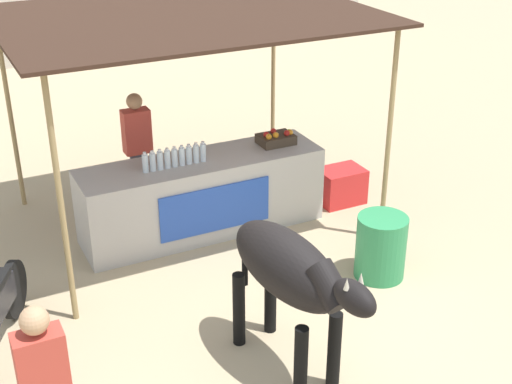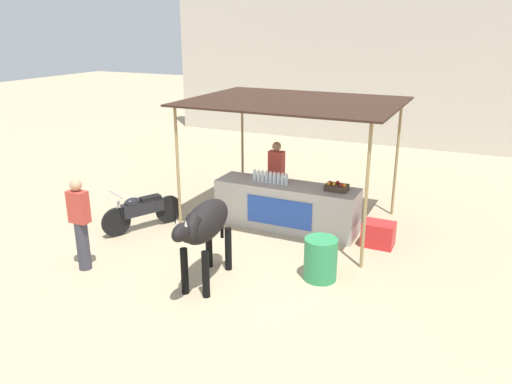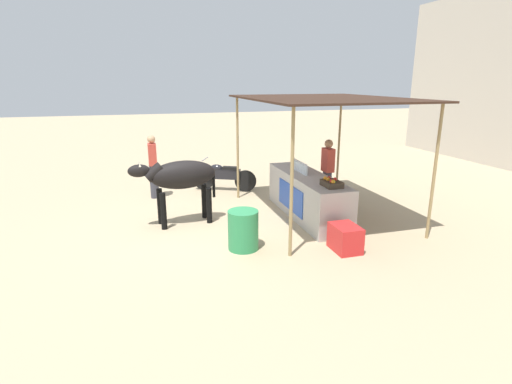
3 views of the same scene
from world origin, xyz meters
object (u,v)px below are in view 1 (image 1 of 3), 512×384
cow (290,272)px  water_barrel (381,247)px  vendor_behind_counter (138,154)px  fruit_crate (276,138)px  cooler_box (341,186)px  stall_counter (202,196)px

cow → water_barrel: bearing=29.0°
vendor_behind_counter → water_barrel: 3.26m
fruit_crate → vendor_behind_counter: (-1.59, 0.71, -0.18)m
cooler_box → vendor_behind_counter: bearing=161.3°
stall_counter → cow: cow is taller
vendor_behind_counter → cooler_box: size_ratio=2.75×
stall_counter → cooler_box: (1.96, -0.10, -0.24)m
cow → cooler_box: bearing=49.7°
stall_counter → water_barrel: (1.36, -1.85, -0.11)m
stall_counter → water_barrel: stall_counter is taller
vendor_behind_counter → water_barrel: (1.91, -2.60, -0.48)m
stall_counter → cow: bearing=-96.5°
cooler_box → water_barrel: bearing=-109.0°
stall_counter → fruit_crate: size_ratio=6.82×
stall_counter → cow: 2.85m
water_barrel → fruit_crate: bearing=99.3°
fruit_crate → cooler_box: (0.91, -0.14, -0.79)m
stall_counter → cooler_box: bearing=-2.8°
fruit_crate → vendor_behind_counter: size_ratio=0.27×
fruit_crate → water_barrel: fruit_crate is taller
stall_counter → water_barrel: bearing=-53.7°
stall_counter → vendor_behind_counter: size_ratio=1.82×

